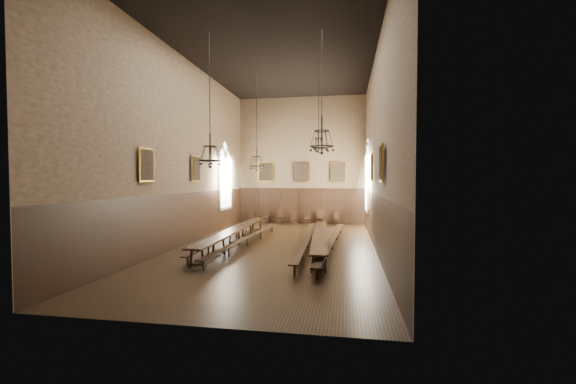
% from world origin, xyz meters
% --- Properties ---
extents(floor, '(9.00, 18.00, 0.02)m').
position_xyz_m(floor, '(0.00, 0.00, -0.01)').
color(floor, black).
rests_on(floor, ground).
extents(ceiling, '(9.00, 18.00, 0.02)m').
position_xyz_m(ceiling, '(0.00, 0.00, 9.01)').
color(ceiling, black).
rests_on(ceiling, ground).
extents(wall_back, '(9.00, 0.02, 9.00)m').
position_xyz_m(wall_back, '(0.00, 9.01, 4.50)').
color(wall_back, '#8B7356').
rests_on(wall_back, ground).
extents(wall_front, '(9.00, 0.02, 9.00)m').
position_xyz_m(wall_front, '(0.00, -9.01, 4.50)').
color(wall_front, '#8B7356').
rests_on(wall_front, ground).
extents(wall_left, '(0.02, 18.00, 9.00)m').
position_xyz_m(wall_left, '(-4.51, 0.00, 4.50)').
color(wall_left, '#8B7356').
rests_on(wall_left, ground).
extents(wall_right, '(0.02, 18.00, 9.00)m').
position_xyz_m(wall_right, '(4.51, 0.00, 4.50)').
color(wall_right, '#8B7356').
rests_on(wall_right, ground).
extents(wainscot_panelling, '(9.00, 18.00, 2.50)m').
position_xyz_m(wainscot_panelling, '(0.00, 0.00, 1.25)').
color(wainscot_panelling, black).
rests_on(wainscot_panelling, floor).
extents(table_left, '(0.86, 9.96, 0.78)m').
position_xyz_m(table_left, '(-2.08, 0.18, 0.39)').
color(table_left, black).
rests_on(table_left, floor).
extents(table_right, '(1.22, 9.09, 0.71)m').
position_xyz_m(table_right, '(2.04, -0.20, 0.35)').
color(table_right, black).
rests_on(table_right, floor).
extents(bench_left_outer, '(0.57, 9.18, 0.41)m').
position_xyz_m(bench_left_outer, '(-2.60, 0.14, 0.26)').
color(bench_left_outer, black).
rests_on(bench_left_outer, floor).
extents(bench_left_inner, '(0.80, 9.89, 0.44)m').
position_xyz_m(bench_left_inner, '(-1.38, -0.08, 0.28)').
color(bench_left_inner, black).
rests_on(bench_left_inner, floor).
extents(bench_right_inner, '(0.58, 10.64, 0.48)m').
position_xyz_m(bench_right_inner, '(1.44, 0.11, 0.30)').
color(bench_right_inner, black).
rests_on(bench_right_inner, floor).
extents(bench_right_outer, '(0.93, 10.76, 0.48)m').
position_xyz_m(bench_right_outer, '(2.59, -0.16, 0.31)').
color(bench_right_outer, black).
rests_on(bench_right_outer, floor).
extents(chair_0, '(0.47, 0.47, 0.96)m').
position_xyz_m(chair_0, '(-3.55, 8.58, 0.29)').
color(chair_0, black).
rests_on(chair_0, floor).
extents(chair_1, '(0.42, 0.42, 0.93)m').
position_xyz_m(chair_1, '(-2.51, 8.57, 0.28)').
color(chair_1, black).
rests_on(chair_1, floor).
extents(chair_2, '(0.55, 0.55, 1.03)m').
position_xyz_m(chair_2, '(-1.43, 8.51, 0.31)').
color(chair_2, black).
rests_on(chair_2, floor).
extents(chair_3, '(0.40, 0.40, 0.88)m').
position_xyz_m(chair_3, '(-0.48, 8.47, 0.26)').
color(chair_3, black).
rests_on(chair_3, floor).
extents(chair_4, '(0.41, 0.41, 0.86)m').
position_xyz_m(chair_4, '(0.49, 8.48, 0.26)').
color(chair_4, black).
rests_on(chair_4, floor).
extents(chair_5, '(0.50, 0.50, 1.02)m').
position_xyz_m(chair_5, '(1.40, 8.47, 0.31)').
color(chair_5, black).
rests_on(chair_5, floor).
extents(chair_6, '(0.49, 0.49, 0.86)m').
position_xyz_m(chair_6, '(2.58, 8.55, 0.26)').
color(chair_6, black).
rests_on(chair_6, floor).
extents(chandelier_back_left, '(0.83, 0.83, 5.27)m').
position_xyz_m(chandelier_back_left, '(-1.68, 2.93, 4.24)').
color(chandelier_back_left, black).
rests_on(chandelier_back_left, ceiling).
extents(chandelier_back_right, '(0.79, 0.79, 4.33)m').
position_xyz_m(chandelier_back_right, '(1.72, 2.83, 5.12)').
color(chandelier_back_right, black).
rests_on(chandelier_back_right, ceiling).
extents(chandelier_front_left, '(0.88, 0.88, 5.27)m').
position_xyz_m(chandelier_front_left, '(-2.16, -2.61, 4.23)').
color(chandelier_front_left, black).
rests_on(chandelier_front_left, ceiling).
extents(chandelier_front_right, '(0.94, 0.94, 4.73)m').
position_xyz_m(chandelier_front_right, '(2.24, -2.07, 4.72)').
color(chandelier_front_right, black).
rests_on(chandelier_front_right, ceiling).
extents(portrait_back_0, '(1.10, 0.12, 1.40)m').
position_xyz_m(portrait_back_0, '(-2.60, 8.88, 3.70)').
color(portrait_back_0, '#A97D28').
rests_on(portrait_back_0, wall_back).
extents(portrait_back_1, '(1.10, 0.12, 1.40)m').
position_xyz_m(portrait_back_1, '(0.00, 8.88, 3.70)').
color(portrait_back_1, '#A97D28').
rests_on(portrait_back_1, wall_back).
extents(portrait_back_2, '(1.10, 0.12, 1.40)m').
position_xyz_m(portrait_back_2, '(2.60, 8.88, 3.70)').
color(portrait_back_2, '#A97D28').
rests_on(portrait_back_2, wall_back).
extents(portrait_left_0, '(0.12, 1.00, 1.30)m').
position_xyz_m(portrait_left_0, '(-4.38, 1.00, 3.70)').
color(portrait_left_0, '#A97D28').
rests_on(portrait_left_0, wall_left).
extents(portrait_left_1, '(0.12, 1.00, 1.30)m').
position_xyz_m(portrait_left_1, '(-4.38, -3.50, 3.70)').
color(portrait_left_1, '#A97D28').
rests_on(portrait_left_1, wall_left).
extents(portrait_right_0, '(0.12, 1.00, 1.30)m').
position_xyz_m(portrait_right_0, '(4.38, 1.00, 3.70)').
color(portrait_right_0, '#A97D28').
rests_on(portrait_right_0, wall_right).
extents(portrait_right_1, '(0.12, 1.00, 1.30)m').
position_xyz_m(portrait_right_1, '(4.38, -3.50, 3.70)').
color(portrait_right_1, '#A97D28').
rests_on(portrait_right_1, wall_right).
extents(window_right, '(0.20, 2.20, 4.60)m').
position_xyz_m(window_right, '(4.43, 5.50, 3.40)').
color(window_right, white).
rests_on(window_right, wall_right).
extents(window_left, '(0.20, 2.20, 4.60)m').
position_xyz_m(window_left, '(-4.43, 5.50, 3.40)').
color(window_left, white).
rests_on(window_left, wall_left).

